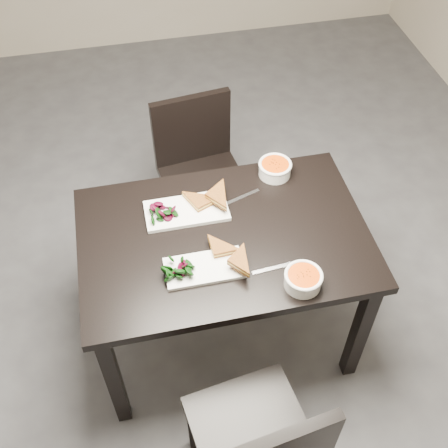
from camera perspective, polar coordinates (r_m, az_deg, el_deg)
name	(u,v)px	position (r m, az deg, el deg)	size (l,w,h in m)	color
ground	(147,282)	(3.10, -7.93, -5.95)	(5.00, 5.00, 0.00)	#47474C
table	(224,250)	(2.37, 0.00, -2.70)	(1.20, 0.80, 0.75)	black
chair_near	(260,446)	(2.15, 3.70, -21.75)	(0.48, 0.48, 0.85)	black
chair_far	(199,166)	(2.99, -2.56, 5.99)	(0.47, 0.47, 0.85)	black
plate_near	(204,268)	(2.18, -2.03, -4.53)	(0.31, 0.15, 0.02)	white
sandwich_near	(220,257)	(2.17, -0.44, -3.41)	(0.15, 0.12, 0.05)	#9F5F21
salad_near	(179,268)	(2.15, -4.67, -4.50)	(0.10, 0.09, 0.04)	black
soup_bowl_near	(303,279)	(2.13, 8.12, -5.58)	(0.15, 0.15, 0.07)	white
cutlery_near	(274,268)	(2.20, 5.15, -4.51)	(0.18, 0.02, 0.00)	silver
plate_far	(187,211)	(2.38, -3.86, 1.36)	(0.35, 0.18, 0.02)	white
sandwich_far	(202,205)	(2.35, -2.28, 1.96)	(0.18, 0.13, 0.06)	#9F5F21
salad_far	(163,209)	(2.35, -6.30, 1.52)	(0.11, 0.10, 0.05)	black
soup_bowl_far	(275,168)	(2.53, 5.25, 5.75)	(0.15, 0.15, 0.07)	white
cutlery_far	(241,197)	(2.44, 1.80, 2.76)	(0.18, 0.02, 0.00)	silver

